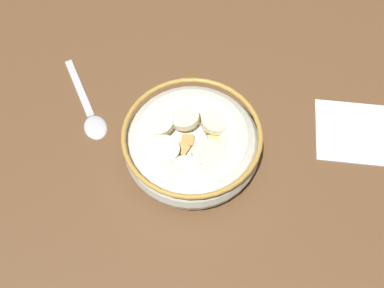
% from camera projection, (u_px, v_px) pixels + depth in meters
% --- Properties ---
extents(ground_plane, '(1.02, 1.02, 0.02)m').
position_uv_depth(ground_plane, '(192.00, 160.00, 0.58)').
color(ground_plane, brown).
extents(cereal_bowl, '(0.17, 0.17, 0.06)m').
position_uv_depth(cereal_bowl, '(192.00, 144.00, 0.55)').
color(cereal_bowl, beige).
rests_on(cereal_bowl, ground_plane).
extents(spoon, '(0.03, 0.15, 0.01)m').
position_uv_depth(spoon, '(90.00, 114.00, 0.60)').
color(spoon, '#B7B7BC').
rests_on(spoon, ground_plane).
extents(folded_napkin, '(0.18, 0.15, 0.00)m').
position_uv_depth(folded_napkin, '(377.00, 134.00, 0.59)').
color(folded_napkin, silver).
rests_on(folded_napkin, ground_plane).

